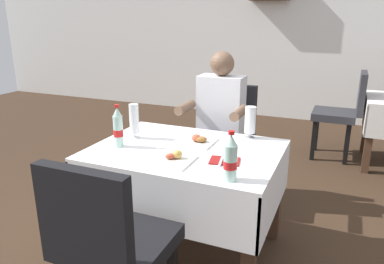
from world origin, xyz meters
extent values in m
plane|color=#382619|center=(0.00, 0.00, 0.00)|extent=(11.00, 11.00, 0.00)
cube|color=white|center=(0.00, 3.80, 1.40)|extent=(11.00, 0.12, 2.80)
cube|color=white|center=(0.11, 0.02, 0.71)|extent=(1.16, 0.86, 0.02)
cube|color=white|center=(0.11, -0.40, 0.54)|extent=(1.16, 0.02, 0.32)
cube|color=white|center=(0.11, 0.44, 0.54)|extent=(1.16, 0.02, 0.32)
cube|color=white|center=(-0.47, 0.02, 0.54)|extent=(0.02, 0.86, 0.32)
cube|color=white|center=(0.68, 0.02, 0.54)|extent=(0.02, 0.86, 0.32)
cube|color=#472D1E|center=(-0.41, -0.35, 0.35)|extent=(0.07, 0.07, 0.70)
cube|color=#472D1E|center=(0.63, -0.35, 0.35)|extent=(0.07, 0.07, 0.70)
cube|color=#472D1E|center=(-0.41, 0.39, 0.35)|extent=(0.07, 0.07, 0.70)
cube|color=#472D1E|center=(0.63, 0.39, 0.35)|extent=(0.07, 0.07, 0.70)
cube|color=black|center=(0.11, 0.75, 0.49)|extent=(0.44, 0.44, 0.08)
cube|color=black|center=(0.11, 1.00, 0.75)|extent=(0.42, 0.06, 0.44)
cube|color=black|center=(-0.06, 0.58, 0.23)|extent=(0.04, 0.04, 0.45)
cube|color=black|center=(0.28, 0.58, 0.23)|extent=(0.04, 0.04, 0.45)
cube|color=black|center=(-0.06, 0.92, 0.23)|extent=(0.04, 0.04, 0.45)
cube|color=black|center=(0.28, 0.92, 0.23)|extent=(0.04, 0.04, 0.45)
cube|color=black|center=(0.11, -0.71, 0.49)|extent=(0.44, 0.44, 0.08)
cube|color=black|center=(0.11, -0.96, 0.75)|extent=(0.42, 0.06, 0.44)
cube|color=black|center=(-0.06, -0.54, 0.23)|extent=(0.04, 0.04, 0.45)
cylinder|color=#282D42|center=(0.00, 0.55, 0.23)|extent=(0.10, 0.10, 0.45)
cylinder|color=#282D42|center=(0.16, 0.55, 0.23)|extent=(0.10, 0.10, 0.45)
cube|color=#282D42|center=(0.08, 0.71, 0.51)|extent=(0.34, 0.36, 0.12)
cube|color=silver|center=(0.08, 0.79, 0.82)|extent=(0.36, 0.20, 0.50)
sphere|color=brown|center=(0.08, 0.79, 1.17)|extent=(0.19, 0.19, 0.19)
cylinder|color=brown|center=(-0.14, 0.56, 0.85)|extent=(0.07, 0.26, 0.07)
cylinder|color=brown|center=(0.29, 0.56, 0.85)|extent=(0.07, 0.26, 0.07)
cube|color=white|center=(0.12, -0.20, 0.73)|extent=(0.24, 0.24, 0.01)
ellipsoid|color=#C14C33|center=(0.11, -0.20, 0.75)|extent=(0.08, 0.07, 0.03)
ellipsoid|color=gold|center=(0.14, -0.18, 0.76)|extent=(0.07, 0.07, 0.05)
cube|color=white|center=(0.12, 0.15, 0.73)|extent=(0.24, 0.24, 0.01)
ellipsoid|color=#C14C33|center=(0.12, 0.15, 0.76)|extent=(0.07, 0.08, 0.04)
ellipsoid|color=#99602D|center=(0.16, 0.14, 0.75)|extent=(0.10, 0.09, 0.04)
cylinder|color=white|center=(-0.30, 0.08, 0.73)|extent=(0.07, 0.07, 0.01)
cylinder|color=white|center=(-0.30, 0.08, 0.74)|extent=(0.02, 0.02, 0.03)
cylinder|color=white|center=(-0.30, 0.08, 0.86)|extent=(0.06, 0.06, 0.20)
cylinder|color=gold|center=(-0.30, 0.08, 0.84)|extent=(0.06, 0.06, 0.16)
cylinder|color=white|center=(0.42, 0.38, 0.73)|extent=(0.07, 0.07, 0.01)
cylinder|color=white|center=(0.42, 0.38, 0.74)|extent=(0.02, 0.02, 0.03)
cylinder|color=white|center=(0.42, 0.38, 0.85)|extent=(0.07, 0.07, 0.18)
cylinder|color=#C68928|center=(0.42, 0.38, 0.83)|extent=(0.07, 0.07, 0.13)
cylinder|color=silver|center=(-0.30, -0.11, 0.82)|extent=(0.06, 0.06, 0.20)
cylinder|color=red|center=(-0.30, -0.11, 0.81)|extent=(0.06, 0.06, 0.04)
cone|color=silver|center=(-0.30, -0.11, 0.95)|extent=(0.05, 0.05, 0.05)
cylinder|color=red|center=(-0.30, -0.11, 0.99)|extent=(0.03, 0.03, 0.02)
cylinder|color=silver|center=(0.50, -0.32, 0.82)|extent=(0.07, 0.07, 0.19)
cylinder|color=red|center=(0.50, -0.32, 0.81)|extent=(0.07, 0.07, 0.04)
cone|color=silver|center=(0.50, -0.32, 0.94)|extent=(0.06, 0.06, 0.05)
cylinder|color=red|center=(0.50, -0.32, 0.98)|extent=(0.03, 0.03, 0.02)
cube|color=maroon|center=(0.40, -0.09, 0.73)|extent=(0.19, 0.16, 0.01)
cube|color=silver|center=(0.38, -0.09, 0.73)|extent=(0.05, 0.19, 0.01)
cube|color=silver|center=(0.42, -0.09, 0.73)|extent=(0.05, 0.19, 0.01)
cube|color=white|center=(1.21, 2.23, 0.54)|extent=(0.02, 0.77, 0.32)
cube|color=#472D1E|center=(1.26, 1.90, 0.35)|extent=(0.07, 0.07, 0.70)
cube|color=#472D1E|center=(1.26, 2.55, 0.35)|extent=(0.07, 0.07, 0.70)
cube|color=#2D2D33|center=(0.90, 2.23, 0.49)|extent=(0.44, 0.44, 0.08)
cube|color=#2D2D33|center=(1.15, 2.23, 0.75)|extent=(0.06, 0.42, 0.44)
cube|color=black|center=(0.73, 2.40, 0.23)|extent=(0.04, 0.04, 0.45)
cube|color=black|center=(0.73, 2.06, 0.23)|extent=(0.04, 0.04, 0.45)
cube|color=black|center=(1.07, 2.40, 0.23)|extent=(0.04, 0.04, 0.45)
cube|color=black|center=(1.07, 2.06, 0.23)|extent=(0.04, 0.04, 0.45)
camera|label=1|loc=(0.98, -1.96, 1.51)|focal=34.31mm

